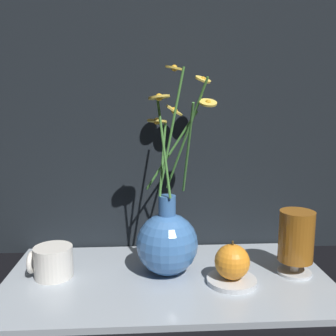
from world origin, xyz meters
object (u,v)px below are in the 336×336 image
tea_glass (297,239)px  orange_fruit (232,262)px  vase_with_flowers (169,238)px  yellow_mug (52,262)px

tea_glass → orange_fruit: 0.15m
vase_with_flowers → yellow_mug: size_ratio=4.85×
vase_with_flowers → tea_glass: 0.26m
orange_fruit → tea_glass: bearing=12.0°
yellow_mug → orange_fruit: size_ratio=1.14×
vase_with_flowers → tea_glass: size_ratio=3.19×
yellow_mug → orange_fruit: bearing=-7.9°
vase_with_flowers → tea_glass: vase_with_flowers is taller
yellow_mug → tea_glass: tea_glass is taller
yellow_mug → orange_fruit: 0.36m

